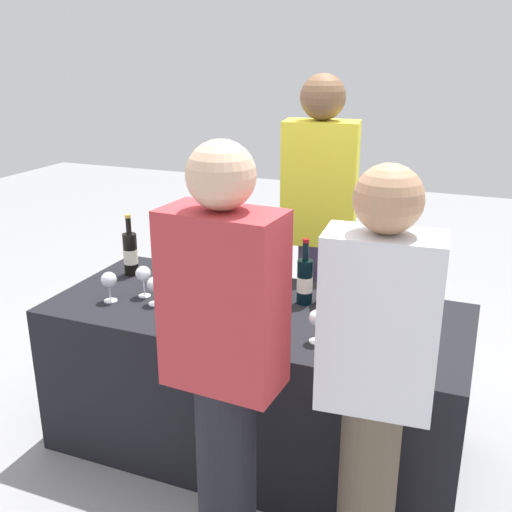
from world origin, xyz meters
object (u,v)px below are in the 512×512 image
wine_glass_0 (109,281)px  guest_1 (375,381)px  guest_0 (225,362)px  wine_glass_3 (192,293)px  server_pouring (318,224)px  wine_glass_1 (143,275)px  wine_bottle_0 (130,253)px  wine_bottle_4 (326,279)px  menu_board (217,280)px  wine_glass_2 (155,285)px  wine_glass_5 (392,325)px  wine_glass_4 (317,319)px  wine_bottle_3 (305,281)px  wine_bottle_1 (205,270)px  wine_bottle_2 (273,273)px

wine_glass_0 → guest_1: (1.32, -0.44, 0.01)m
guest_0 → guest_1: (0.48, 0.11, -0.03)m
wine_glass_3 → server_pouring: size_ratio=0.08×
server_pouring → wine_glass_0: bearing=41.1°
wine_glass_1 → server_pouring: server_pouring is taller
wine_bottle_0 → guest_0: size_ratio=0.20×
server_pouring → guest_0: bearing=85.6°
wine_glass_0 → wine_glass_1: 0.16m
wine_bottle_4 → menu_board: size_ratio=0.36×
menu_board → guest_1: bearing=-57.8°
wine_glass_2 → wine_glass_5: (1.08, -0.04, 0.01)m
wine_bottle_0 → wine_glass_1: (0.22, -0.23, -0.01)m
wine_glass_3 → wine_glass_4: wine_glass_3 is taller
wine_glass_5 → server_pouring: size_ratio=0.08×
wine_bottle_3 → menu_board: wine_bottle_3 is taller
menu_board → wine_glass_4: bearing=-56.9°
wine_glass_1 → guest_1: (1.20, -0.55, 0.00)m
wine_bottle_4 → server_pouring: bearing=110.6°
wine_glass_1 → wine_bottle_1: bearing=32.0°
wine_bottle_2 → wine_glass_4: (0.33, -0.38, -0.02)m
wine_glass_0 → server_pouring: bearing=49.2°
wine_glass_5 → menu_board: bearing=139.5°
wine_bottle_0 → wine_glass_4: bearing=-18.8°
wine_bottle_1 → guest_1: (0.96, -0.70, -0.00)m
wine_bottle_3 → wine_glass_1: wine_bottle_3 is taller
wine_bottle_1 → server_pouring: 0.72m
wine_bottle_3 → wine_glass_5: wine_bottle_3 is taller
guest_1 → wine_glass_0: bearing=157.1°
wine_glass_4 → server_pouring: 0.95m
guest_1 → server_pouring: bearing=109.2°
menu_board → wine_glass_5: bearing=-48.4°
guest_0 → wine_glass_1: bearing=141.5°
wine_glass_5 → server_pouring: 1.02m
wine_glass_2 → server_pouring: 0.98m
wine_glass_4 → guest_1: size_ratio=0.09×
server_pouring → wine_bottle_3: bearing=92.1°
wine_glass_4 → wine_glass_5: size_ratio=0.97×
wine_glass_0 → server_pouring: (0.75, 0.86, 0.12)m
server_pouring → menu_board: server_pouring is taller
wine_glass_4 → server_pouring: (-0.26, 0.90, 0.12)m
server_pouring → wine_glass_3: bearing=61.6°
wine_glass_2 → wine_glass_5: size_ratio=0.93×
wine_glass_1 → wine_glass_2: (0.10, -0.06, -0.02)m
wine_bottle_3 → wine_glass_4: 0.39m
wine_glass_1 → wine_glass_2: 0.12m
menu_board → server_pouring: bearing=-25.4°
wine_bottle_3 → wine_bottle_4: size_ratio=0.97×
wine_bottle_4 → menu_board: 1.23m
wine_glass_3 → menu_board: menu_board is taller
wine_glass_1 → wine_glass_4: bearing=-9.4°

